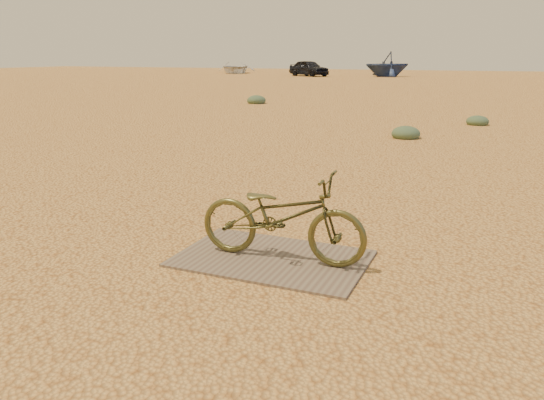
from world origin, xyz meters
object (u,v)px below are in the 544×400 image
at_px(bicycle, 282,216).
at_px(boat_far_left, 387,64).
at_px(plywood_board, 272,258).
at_px(car, 309,68).
at_px(boat_near_left, 235,68).

height_order(bicycle, boat_far_left, boat_far_left).
distance_m(plywood_board, car, 40.63).
bearing_deg(boat_near_left, plywood_board, -83.69).
distance_m(bicycle, car, 40.66).
distance_m(plywood_board, boat_far_left, 40.49).
relative_size(plywood_board, bicycle, 1.10).
xyz_separation_m(boat_near_left, boat_far_left, (14.89, -2.34, 0.47)).
height_order(plywood_board, car, car).
bearing_deg(boat_near_left, boat_far_left, -30.08).
bearing_deg(car, boat_near_left, 97.67).
bearing_deg(plywood_board, boat_far_left, 100.01).
bearing_deg(plywood_board, boat_near_left, 117.45).
bearing_deg(boat_far_left, plywood_board, -30.65).
distance_m(plywood_board, bicycle, 0.41).
relative_size(plywood_board, boat_far_left, 0.44).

